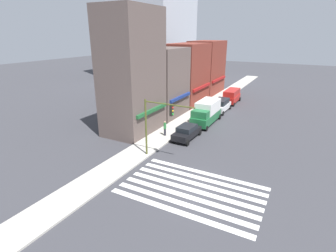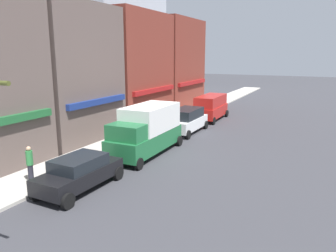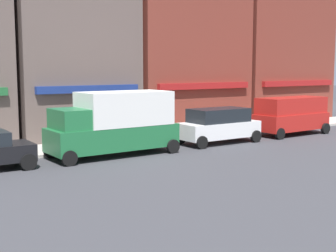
{
  "view_description": "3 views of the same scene",
  "coord_description": "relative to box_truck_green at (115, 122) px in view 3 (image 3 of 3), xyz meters",
  "views": [
    {
      "loc": [
        -16.29,
        -6.67,
        11.48
      ],
      "look_at": [
        3.51,
        4.0,
        3.5
      ],
      "focal_mm": 28.0,
      "sensor_mm": 36.0,
      "label": 1
    },
    {
      "loc": [
        -1.75,
        -5.34,
        6.2
      ],
      "look_at": [
        18.67,
        4.7,
        1.2
      ],
      "focal_mm": 35.0,
      "sensor_mm": 36.0,
      "label": 2
    },
    {
      "loc": [
        5.27,
        -14.93,
        4.17
      ],
      "look_at": [
        18.67,
        4.7,
        1.2
      ],
      "focal_mm": 50.0,
      "sensor_mm": 36.0,
      "label": 3
    }
  ],
  "objects": [
    {
      "name": "storefront_row",
      "position": [
        4.82,
        6.8,
        4.04
      ],
      "size": [
        32.95,
        5.3,
        14.34
      ],
      "color": "brown",
      "rests_on": "ground_plane"
    },
    {
      "name": "van_red",
      "position": [
        12.39,
        -0.0,
        -0.3
      ],
      "size": [
        5.04,
        2.22,
        2.34
      ],
      "rotation": [
        0.0,
        0.0,
        0.02
      ],
      "color": "#B21E19",
      "rests_on": "ground_plane"
    },
    {
      "name": "box_truck_green",
      "position": [
        0.0,
        0.0,
        0.0
      ],
      "size": [
        6.23,
        2.42,
        3.04
      ],
      "rotation": [
        0.0,
        0.0,
        0.01
      ],
      "color": "#1E6638",
      "rests_on": "ground_plane"
    },
    {
      "name": "suv_white",
      "position": [
        6.45,
        0.0,
        -0.56
      ],
      "size": [
        4.71,
        2.12,
        1.94
      ],
      "rotation": [
        0.0,
        0.0,
        -0.0
      ],
      "color": "white",
      "rests_on": "ground_plane"
    }
  ]
}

